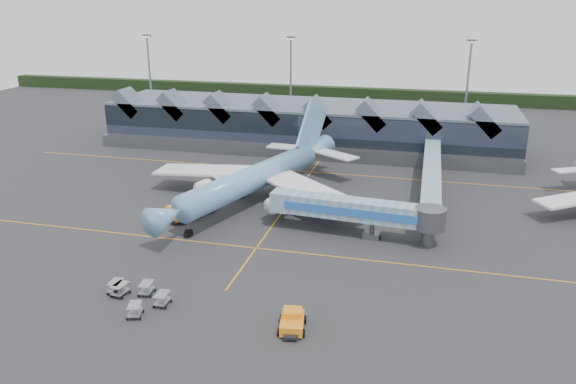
% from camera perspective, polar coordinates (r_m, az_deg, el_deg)
% --- Properties ---
extents(ground, '(260.00, 260.00, 0.00)m').
position_cam_1_polar(ground, '(83.50, -1.62, -3.47)').
color(ground, '#2C2C2F').
rests_on(ground, ground).
extents(taxi_stripes, '(120.00, 60.00, 0.01)m').
position_cam_1_polar(taxi_stripes, '(92.48, 0.06, -1.15)').
color(taxi_stripes, orange).
rests_on(taxi_stripes, ground).
extents(tree_line_far, '(260.00, 4.00, 4.00)m').
position_cam_1_polar(tree_line_far, '(187.73, 7.63, 9.83)').
color(tree_line_far, black).
rests_on(tree_line_far, ground).
extents(terminal, '(90.00, 22.25, 12.52)m').
position_cam_1_polar(terminal, '(127.19, 1.96, 6.83)').
color(terminal, black).
rests_on(terminal, ground).
extents(light_masts, '(132.40, 42.56, 22.45)m').
position_cam_1_polar(light_masts, '(138.29, 14.20, 10.47)').
color(light_masts, gray).
rests_on(light_masts, ground).
extents(main_airliner, '(38.60, 45.46, 15.00)m').
position_cam_1_polar(main_airliner, '(91.98, -3.02, 1.61)').
color(main_airliner, '#6190C4').
rests_on(main_airliner, ground).
extents(jet_bridge, '(24.72, 5.68, 5.55)m').
position_cam_1_polar(jet_bridge, '(79.09, 7.86, -2.00)').
color(jet_bridge, '#6A96B1').
rests_on(jet_bridge, ground).
extents(fuel_truck, '(5.45, 8.86, 3.05)m').
position_cam_1_polar(fuel_truck, '(87.58, -9.68, -1.44)').
color(fuel_truck, black).
rests_on(fuel_truck, ground).
extents(pushback_tug, '(3.26, 4.58, 1.90)m').
position_cam_1_polar(pushback_tug, '(58.79, 0.43, -13.03)').
color(pushback_tug, orange).
rests_on(pushback_tug, ground).
extents(baggage_carts, '(7.84, 6.84, 1.42)m').
position_cam_1_polar(baggage_carts, '(65.93, -15.19, -9.98)').
color(baggage_carts, '#97999F').
rests_on(baggage_carts, ground).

